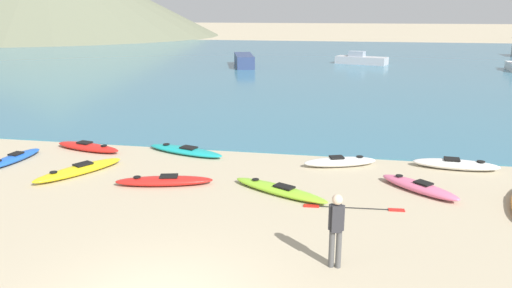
{
  "coord_description": "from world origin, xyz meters",
  "views": [
    {
      "loc": [
        3.41,
        -7.5,
        5.37
      ],
      "look_at": [
        -0.05,
        10.16,
        0.5
      ],
      "focal_mm": 35.0,
      "sensor_mm": 36.0,
      "label": 1
    }
  ],
  "objects_px": {
    "kayak_on_sand_0": "(340,162)",
    "kayak_on_sand_2": "(280,190)",
    "kayak_on_sand_9": "(164,181)",
    "loose_paddle": "(353,208)",
    "kayak_on_sand_5": "(419,187)",
    "kayak_on_sand_3": "(79,170)",
    "kayak_on_sand_4": "(185,151)",
    "kayak_on_sand_1": "(88,147)",
    "moored_boat_2": "(361,60)",
    "kayak_on_sand_8": "(456,164)",
    "moored_boat_0": "(244,60)",
    "person_near_foreground": "(336,226)",
    "kayak_on_sand_7": "(14,158)"
  },
  "relations": [
    {
      "from": "person_near_foreground",
      "to": "moored_boat_2",
      "type": "height_order",
      "value": "person_near_foreground"
    },
    {
      "from": "kayak_on_sand_2",
      "to": "kayak_on_sand_7",
      "type": "distance_m",
      "value": 10.08
    },
    {
      "from": "kayak_on_sand_1",
      "to": "kayak_on_sand_9",
      "type": "height_order",
      "value": "kayak_on_sand_1"
    },
    {
      "from": "kayak_on_sand_1",
      "to": "kayak_on_sand_4",
      "type": "distance_m",
      "value": 3.92
    },
    {
      "from": "moored_boat_2",
      "to": "kayak_on_sand_9",
      "type": "bearing_deg",
      "value": -99.56
    },
    {
      "from": "kayak_on_sand_1",
      "to": "person_near_foreground",
      "type": "height_order",
      "value": "person_near_foreground"
    },
    {
      "from": "kayak_on_sand_0",
      "to": "kayak_on_sand_2",
      "type": "bearing_deg",
      "value": -118.38
    },
    {
      "from": "moored_boat_2",
      "to": "kayak_on_sand_3",
      "type": "bearing_deg",
      "value": -104.45
    },
    {
      "from": "kayak_on_sand_7",
      "to": "moored_boat_2",
      "type": "height_order",
      "value": "moored_boat_2"
    },
    {
      "from": "moored_boat_2",
      "to": "kayak_on_sand_1",
      "type": "bearing_deg",
      "value": -107.39
    },
    {
      "from": "kayak_on_sand_8",
      "to": "moored_boat_0",
      "type": "relative_size",
      "value": 0.48
    },
    {
      "from": "kayak_on_sand_1",
      "to": "kayak_on_sand_0",
      "type": "bearing_deg",
      "value": -0.83
    },
    {
      "from": "kayak_on_sand_2",
      "to": "kayak_on_sand_5",
      "type": "relative_size",
      "value": 1.33
    },
    {
      "from": "loose_paddle",
      "to": "kayak_on_sand_8",
      "type": "bearing_deg",
      "value": 51.35
    },
    {
      "from": "kayak_on_sand_3",
      "to": "moored_boat_2",
      "type": "height_order",
      "value": "moored_boat_2"
    },
    {
      "from": "kayak_on_sand_0",
      "to": "kayak_on_sand_9",
      "type": "height_order",
      "value": "kayak_on_sand_0"
    },
    {
      "from": "kayak_on_sand_4",
      "to": "person_near_foreground",
      "type": "height_order",
      "value": "person_near_foreground"
    },
    {
      "from": "kayak_on_sand_0",
      "to": "kayak_on_sand_2",
      "type": "distance_m",
      "value": 3.56
    },
    {
      "from": "kayak_on_sand_9",
      "to": "moored_boat_0",
      "type": "height_order",
      "value": "moored_boat_0"
    },
    {
      "from": "kayak_on_sand_0",
      "to": "kayak_on_sand_1",
      "type": "height_order",
      "value": "kayak_on_sand_0"
    },
    {
      "from": "kayak_on_sand_2",
      "to": "loose_paddle",
      "type": "xyz_separation_m",
      "value": [
        2.2,
        -0.74,
        -0.11
      ]
    },
    {
      "from": "kayak_on_sand_3",
      "to": "moored_boat_0",
      "type": "bearing_deg",
      "value": 92.66
    },
    {
      "from": "kayak_on_sand_1",
      "to": "kayak_on_sand_7",
      "type": "xyz_separation_m",
      "value": [
        -1.87,
        -1.9,
        -0.02
      ]
    },
    {
      "from": "person_near_foreground",
      "to": "moored_boat_0",
      "type": "height_order",
      "value": "person_near_foreground"
    },
    {
      "from": "kayak_on_sand_2",
      "to": "loose_paddle",
      "type": "relative_size",
      "value": 1.17
    },
    {
      "from": "kayak_on_sand_9",
      "to": "moored_boat_0",
      "type": "relative_size",
      "value": 0.51
    },
    {
      "from": "kayak_on_sand_5",
      "to": "loose_paddle",
      "type": "relative_size",
      "value": 0.88
    },
    {
      "from": "kayak_on_sand_0",
      "to": "moored_boat_0",
      "type": "relative_size",
      "value": 0.44
    },
    {
      "from": "kayak_on_sand_2",
      "to": "kayak_on_sand_9",
      "type": "xyz_separation_m",
      "value": [
        -3.69,
        0.06,
        0.01
      ]
    },
    {
      "from": "kayak_on_sand_2",
      "to": "kayak_on_sand_7",
      "type": "bearing_deg",
      "value": 172.16
    },
    {
      "from": "kayak_on_sand_2",
      "to": "moored_boat_2",
      "type": "bearing_deg",
      "value": 85.99
    },
    {
      "from": "kayak_on_sand_7",
      "to": "kayak_on_sand_0",
      "type": "bearing_deg",
      "value": 8.57
    },
    {
      "from": "kayak_on_sand_4",
      "to": "kayak_on_sand_7",
      "type": "height_order",
      "value": "kayak_on_sand_7"
    },
    {
      "from": "kayak_on_sand_1",
      "to": "kayak_on_sand_9",
      "type": "bearing_deg",
      "value": -35.99
    },
    {
      "from": "kayak_on_sand_1",
      "to": "kayak_on_sand_2",
      "type": "height_order",
      "value": "kayak_on_sand_1"
    },
    {
      "from": "kayak_on_sand_9",
      "to": "moored_boat_2",
      "type": "relative_size",
      "value": 0.59
    },
    {
      "from": "kayak_on_sand_1",
      "to": "person_near_foreground",
      "type": "distance_m",
      "value": 12.41
    },
    {
      "from": "kayak_on_sand_4",
      "to": "kayak_on_sand_9",
      "type": "distance_m",
      "value": 3.55
    },
    {
      "from": "kayak_on_sand_2",
      "to": "kayak_on_sand_8",
      "type": "height_order",
      "value": "kayak_on_sand_8"
    },
    {
      "from": "kayak_on_sand_9",
      "to": "kayak_on_sand_7",
      "type": "bearing_deg",
      "value": 168.25
    },
    {
      "from": "kayak_on_sand_2",
      "to": "loose_paddle",
      "type": "bearing_deg",
      "value": -18.55
    },
    {
      "from": "kayak_on_sand_3",
      "to": "kayak_on_sand_4",
      "type": "distance_m",
      "value": 4.07
    },
    {
      "from": "kayak_on_sand_8",
      "to": "moored_boat_2",
      "type": "relative_size",
      "value": 0.55
    },
    {
      "from": "kayak_on_sand_2",
      "to": "kayak_on_sand_5",
      "type": "distance_m",
      "value": 4.26
    },
    {
      "from": "kayak_on_sand_3",
      "to": "kayak_on_sand_8",
      "type": "xyz_separation_m",
      "value": [
        12.56,
        3.04,
        0.02
      ]
    },
    {
      "from": "kayak_on_sand_5",
      "to": "kayak_on_sand_9",
      "type": "height_order",
      "value": "kayak_on_sand_5"
    },
    {
      "from": "kayak_on_sand_0",
      "to": "kayak_on_sand_2",
      "type": "height_order",
      "value": "kayak_on_sand_0"
    },
    {
      "from": "kayak_on_sand_9",
      "to": "loose_paddle",
      "type": "distance_m",
      "value": 5.94
    },
    {
      "from": "kayak_on_sand_3",
      "to": "kayak_on_sand_9",
      "type": "xyz_separation_m",
      "value": [
        3.22,
        -0.48,
        -0.01
      ]
    },
    {
      "from": "kayak_on_sand_4",
      "to": "kayak_on_sand_9",
      "type": "bearing_deg",
      "value": -81.75
    }
  ]
}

